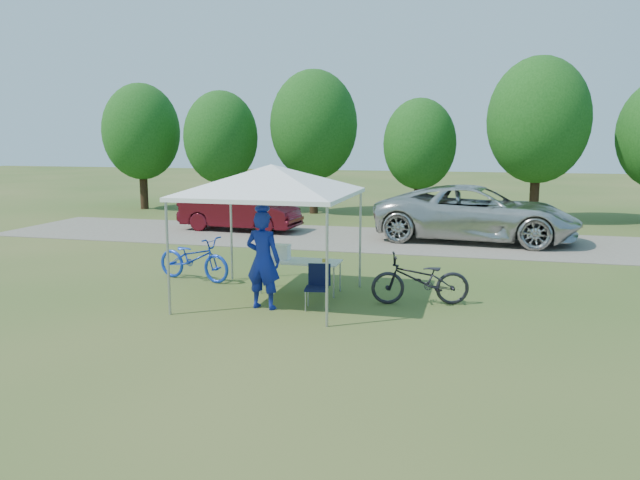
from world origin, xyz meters
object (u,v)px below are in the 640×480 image
object	(u,v)px
folding_table	(300,262)
folding_chair	(318,283)
cooler	(279,252)
bike_dark	(420,279)
cyclist	(263,260)
bike_blue	(194,258)
minivan	(476,213)
sedan	(240,210)

from	to	relation	value
folding_table	folding_chair	world-z (taller)	folding_chair
cooler	bike_dark	distance (m)	3.05
folding_table	cooler	distance (m)	0.51
bike_dark	cyclist	bearing A→B (deg)	-83.27
folding_chair	cooler	distance (m)	1.61
folding_chair	cyclist	bearing A→B (deg)	-171.74
bike_blue	cooler	bearing A→B (deg)	-89.12
bike_blue	folding_chair	bearing A→B (deg)	-101.94
cooler	bike_dark	bearing A→B (deg)	-6.50
cooler	cyclist	size ratio (longest dim) A/B	0.23
folding_chair	cooler	bearing A→B (deg)	127.78
folding_table	folding_chair	distance (m)	1.29
bike_dark	minivan	world-z (taller)	minivan
minivan	bike_blue	bearing A→B (deg)	144.31
folding_table	bike_blue	size ratio (longest dim) A/B	0.86
cyclist	minivan	xyz separation A→B (m)	(3.83, 9.15, -0.06)
cyclist	bike_blue	distance (m)	3.04
sedan	bike_blue	bearing A→B (deg)	-161.96
bike_dark	minivan	bearing A→B (deg)	160.08
folding_table	folding_chair	size ratio (longest dim) A/B	1.98
folding_chair	minivan	size ratio (longest dim) A/B	0.14
cyclist	bike_dark	world-z (taller)	cyclist
bike_blue	bike_dark	distance (m)	5.30
folding_table	bike_dark	size ratio (longest dim) A/B	0.88
folding_chair	cyclist	xyz separation A→B (m)	(-1.00, -0.30, 0.45)
bike_dark	sedan	world-z (taller)	sedan
bike_blue	bike_dark	size ratio (longest dim) A/B	1.02
cooler	bike_blue	xyz separation A→B (m)	(-2.23, 0.48, -0.34)
cyclist	cooler	bearing A→B (deg)	-77.74
folding_chair	minivan	distance (m)	9.30
cyclist	bike_blue	size ratio (longest dim) A/B	0.98
folding_chair	cyclist	size ratio (longest dim) A/B	0.45
cooler	sedan	bearing A→B (deg)	117.10
folding_chair	folding_table	bearing A→B (deg)	113.17
folding_table	bike_dark	world-z (taller)	bike_dark
cyclist	minivan	world-z (taller)	cyclist
folding_table	sedan	world-z (taller)	sedan
folding_table	minivan	size ratio (longest dim) A/B	0.27
minivan	folding_chair	bearing A→B (deg)	166.96
folding_table	cooler	world-z (taller)	cooler
cooler	minivan	distance (m)	8.71
folding_chair	bike_blue	size ratio (longest dim) A/B	0.44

